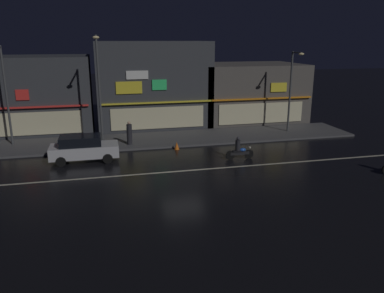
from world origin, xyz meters
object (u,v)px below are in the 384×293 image
object	(u,v)px
streetlamp_mid	(99,83)
pedestrian_on_sidewalk	(129,134)
traffic_cone	(177,146)
streetlamp_west	(5,88)
parked_car_near_kerb	(83,148)
motorcycle_lead	(239,150)
streetlamp_east	(292,85)

from	to	relation	value
streetlamp_mid	pedestrian_on_sidewalk	distance (m)	4.22
traffic_cone	streetlamp_mid	bearing A→B (deg)	161.19
streetlamp_west	pedestrian_on_sidewalk	size ratio (longest dim) A/B	4.11
pedestrian_on_sidewalk	parked_car_near_kerb	world-z (taller)	pedestrian_on_sidewalk
pedestrian_on_sidewalk	motorcycle_lead	size ratio (longest dim) A/B	0.91
streetlamp_mid	streetlamp_east	bearing A→B (deg)	3.29
streetlamp_west	streetlamp_east	world-z (taller)	streetlamp_west
parked_car_near_kerb	streetlamp_east	bearing A→B (deg)	13.24
streetlamp_west	parked_car_near_kerb	bearing A→B (deg)	-41.84
pedestrian_on_sidewalk	traffic_cone	world-z (taller)	pedestrian_on_sidewalk
streetlamp_mid	parked_car_near_kerb	world-z (taller)	streetlamp_mid
parked_car_near_kerb	motorcycle_lead	bearing A→B (deg)	-11.25
streetlamp_mid	parked_car_near_kerb	size ratio (longest dim) A/B	1.81
pedestrian_on_sidewalk	parked_car_near_kerb	size ratio (longest dim) A/B	0.40
parked_car_near_kerb	streetlamp_west	bearing A→B (deg)	138.16
streetlamp_west	streetlamp_east	xyz separation A→B (m)	(21.74, -0.83, -0.27)
motorcycle_lead	streetlamp_mid	bearing A→B (deg)	158.18
pedestrian_on_sidewalk	streetlamp_east	bearing A→B (deg)	-14.80
parked_car_near_kerb	traffic_cone	xyz separation A→B (m)	(6.37, 1.25, -0.59)
pedestrian_on_sidewalk	streetlamp_west	bearing A→B (deg)	148.92
streetlamp_mid	traffic_cone	distance (m)	7.00
streetlamp_west	motorcycle_lead	world-z (taller)	streetlamp_west
streetlamp_east	streetlamp_mid	bearing A→B (deg)	-176.71
streetlamp_east	traffic_cone	distance (m)	11.11
pedestrian_on_sidewalk	parked_car_near_kerb	bearing A→B (deg)	-156.44
streetlamp_west	streetlamp_east	distance (m)	21.76
streetlamp_west	streetlamp_mid	distance (m)	6.72
streetlamp_mid	streetlamp_east	distance (m)	15.29
streetlamp_mid	streetlamp_west	bearing A→B (deg)	165.23
motorcycle_lead	traffic_cone	distance (m)	4.79
streetlamp_west	streetlamp_mid	xyz separation A→B (m)	(6.49, -1.71, 0.36)
streetlamp_east	motorcycle_lead	world-z (taller)	streetlamp_east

